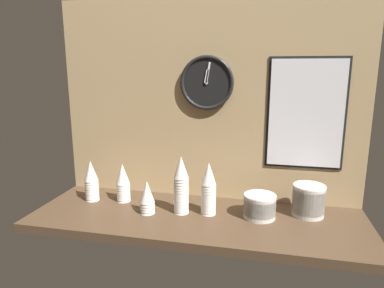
{
  "coord_description": "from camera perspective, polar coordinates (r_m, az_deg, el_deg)",
  "views": [
    {
      "loc": [
        31.24,
        -151.1,
        69.67
      ],
      "look_at": [
        -3.4,
        4.0,
        34.16
      ],
      "focal_mm": 32.0,
      "sensor_mm": 36.0,
      "label": 1
    }
  ],
  "objects": [
    {
      "name": "ground_plane",
      "position": [
        1.7,
        0.84,
        -12.32
      ],
      "size": [
        160.0,
        56.0,
        4.0
      ],
      "primitive_type": "cube",
      "color": "#4C3826"
    },
    {
      "name": "cup_stack_far_left",
      "position": [
        1.91,
        -16.42,
        -5.87
      ],
      "size": [
        7.3,
        7.3,
        21.9
      ],
      "color": "white",
      "rests_on": "ground_plane"
    },
    {
      "name": "wall_tiled_back",
      "position": [
        1.81,
        2.62,
        7.14
      ],
      "size": [
        160.0,
        3.0,
        105.0
      ],
      "color": "tan",
      "rests_on": "ground_plane"
    },
    {
      "name": "wall_clock",
      "position": [
        1.78,
        2.42,
        10.15
      ],
      "size": [
        27.84,
        2.7,
        27.84
      ],
      "color": "black"
    },
    {
      "name": "cup_stack_center_left",
      "position": [
        1.7,
        -7.49,
        -8.76
      ],
      "size": [
        7.3,
        7.3,
        16.43
      ],
      "color": "white",
      "rests_on": "ground_plane"
    },
    {
      "name": "bowl_stack_far_right",
      "position": [
        1.75,
        18.85,
        -8.75
      ],
      "size": [
        15.28,
        15.28,
        15.29
      ],
      "color": "beige",
      "rests_on": "ground_plane"
    },
    {
      "name": "cup_stack_left",
      "position": [
        1.86,
        -11.43,
        -6.33
      ],
      "size": [
        7.3,
        7.3,
        20.53
      ],
      "color": "white",
      "rests_on": "ground_plane"
    },
    {
      "name": "cup_stack_center_right",
      "position": [
        1.66,
        2.77,
        -7.4
      ],
      "size": [
        7.3,
        7.3,
        26.0
      ],
      "color": "white",
      "rests_on": "ground_plane"
    },
    {
      "name": "bowl_stack_right",
      "position": [
        1.67,
        11.21,
        -10.0
      ],
      "size": [
        15.28,
        15.28,
        11.48
      ],
      "color": "beige",
      "rests_on": "ground_plane"
    },
    {
      "name": "menu_board",
      "position": [
        1.78,
        18.47,
        4.79
      ],
      "size": [
        37.75,
        1.32,
        55.23
      ],
      "color": "black"
    },
    {
      "name": "cup_stack_center",
      "position": [
        1.67,
        -1.82,
        -6.81
      ],
      "size": [
        7.3,
        7.3,
        28.73
      ],
      "color": "white",
      "rests_on": "ground_plane"
    }
  ]
}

